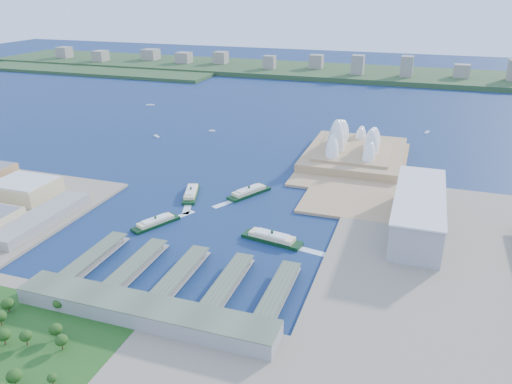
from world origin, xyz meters
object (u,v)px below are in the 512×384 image
(toaster_building, at_px, (418,211))
(ferry_b, at_px, (249,190))
(ferry_d, at_px, (272,236))
(ferry_c, at_px, (156,221))
(ferry_a, at_px, (191,191))
(opera_house, at_px, (356,137))

(toaster_building, bearing_deg, ferry_b, 170.23)
(toaster_building, xyz_separation_m, ferry_d, (-128.81, -68.14, -14.90))
(ferry_b, xyz_separation_m, ferry_c, (-63.33, -105.23, -0.50))
(ferry_d, bearing_deg, ferry_a, 67.67)
(toaster_building, height_order, ferry_d, toaster_building)
(ferry_a, height_order, ferry_d, ferry_d)
(toaster_building, bearing_deg, ferry_d, -152.12)
(opera_house, distance_m, ferry_b, 195.74)
(ferry_a, xyz_separation_m, ferry_c, (-0.75, -81.05, -0.30))
(ferry_c, bearing_deg, ferry_a, -63.92)
(ferry_c, height_order, ferry_d, ferry_d)
(ferry_d, bearing_deg, opera_house, 1.63)
(toaster_building, bearing_deg, ferry_c, -163.76)
(ferry_b, bearing_deg, opera_house, 87.80)
(opera_house, xyz_separation_m, ferry_c, (-160.62, -272.98, -27.08))
(ferry_b, distance_m, ferry_c, 122.82)
(ferry_c, bearing_deg, ferry_d, -151.12)
(ferry_a, bearing_deg, opera_house, 31.85)
(opera_house, bearing_deg, toaster_building, -65.77)
(opera_house, relative_size, toaster_building, 1.16)
(ferry_b, bearing_deg, ferry_d, -31.87)
(toaster_building, relative_size, ferry_a, 2.81)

